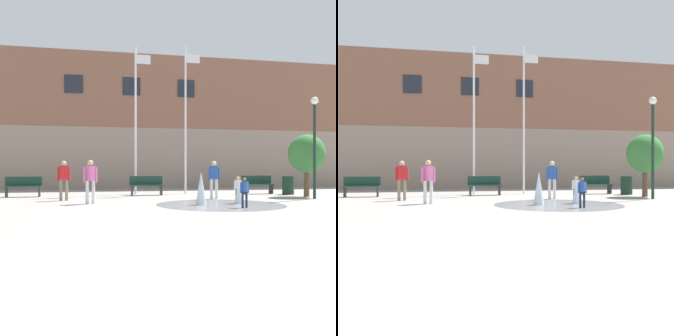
% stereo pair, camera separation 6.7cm
% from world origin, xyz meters
% --- Properties ---
extents(ground_plane, '(100.00, 100.00, 0.00)m').
position_xyz_m(ground_plane, '(0.00, 0.00, 0.00)').
color(ground_plane, gray).
extents(library_building, '(36.00, 6.05, 8.47)m').
position_xyz_m(library_building, '(0.00, 18.78, 4.24)').
color(library_building, gray).
rests_on(library_building, ground).
extents(splash_fountain, '(4.56, 4.56, 1.18)m').
position_xyz_m(splash_fountain, '(1.82, 4.71, 0.33)').
color(splash_fountain, gray).
rests_on(splash_fountain, ground).
extents(park_bench_under_right_flagpole, '(1.60, 0.44, 0.91)m').
position_xyz_m(park_bench_under_right_flagpole, '(-5.50, 9.99, 0.48)').
color(park_bench_under_right_flagpole, '#28282D').
rests_on(park_bench_under_right_flagpole, ground).
extents(park_bench_near_trashcan, '(1.60, 0.44, 0.91)m').
position_xyz_m(park_bench_near_trashcan, '(0.09, 9.97, 0.48)').
color(park_bench_near_trashcan, '#28282D').
rests_on(park_bench_near_trashcan, ground).
extents(park_bench_far_right, '(1.60, 0.44, 0.91)m').
position_xyz_m(park_bench_far_right, '(5.70, 9.82, 0.48)').
color(park_bench_far_right, '#28282D').
rests_on(park_bench_far_right, ground).
extents(adult_watching, '(0.50, 0.31, 1.59)m').
position_xyz_m(adult_watching, '(-3.60, 7.55, 0.93)').
color(adult_watching, '#89755B').
rests_on(adult_watching, ground).
extents(child_running, '(0.31, 0.24, 0.99)m').
position_xyz_m(child_running, '(2.37, 3.47, 0.58)').
color(child_running, '#1E233D').
rests_on(child_running, ground).
extents(adult_in_red, '(0.50, 0.33, 1.59)m').
position_xyz_m(adult_in_red, '(2.53, 7.14, 0.93)').
color(adult_in_red, silver).
rests_on(adult_in_red, ground).
extents(child_with_pink_shirt, '(0.31, 0.24, 0.99)m').
position_xyz_m(child_with_pink_shirt, '(2.78, 5.08, 0.58)').
color(child_with_pink_shirt, '#89755B').
rests_on(child_with_pink_shirt, ground).
extents(adult_near_bench, '(0.50, 0.39, 1.59)m').
position_xyz_m(adult_near_bench, '(-2.57, 5.91, 0.93)').
color(adult_near_bench, silver).
rests_on(adult_near_bench, ground).
extents(flagpole_left, '(0.80, 0.10, 7.33)m').
position_xyz_m(flagpole_left, '(-0.31, 10.77, 3.90)').
color(flagpole_left, silver).
rests_on(flagpole_left, ground).
extents(flagpole_right, '(0.80, 0.10, 7.51)m').
position_xyz_m(flagpole_right, '(2.24, 10.77, 4.00)').
color(flagpole_right, silver).
rests_on(flagpole_right, ground).
extents(lamp_post_right_lane, '(0.32, 0.32, 4.29)m').
position_xyz_m(lamp_post_right_lane, '(6.70, 6.34, 2.77)').
color(lamp_post_right_lane, '#192D23').
rests_on(lamp_post_right_lane, ground).
extents(trash_can, '(0.56, 0.56, 0.90)m').
position_xyz_m(trash_can, '(6.97, 9.08, 0.45)').
color(trash_can, '#193323').
rests_on(trash_can, ground).
extents(street_tree_near_building, '(1.65, 1.65, 2.83)m').
position_xyz_m(street_tree_near_building, '(7.09, 7.61, 1.94)').
color(street_tree_near_building, brown).
rests_on(street_tree_near_building, ground).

